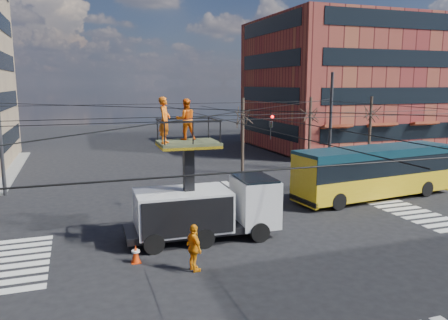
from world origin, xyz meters
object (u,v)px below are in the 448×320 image
worker_ground (194,248)px  flagger (315,190)px  utility_truck (206,194)px  city_bus (375,171)px  traffic_cone (136,254)px

worker_ground → flagger: (9.06, 6.47, 0.02)m
utility_truck → city_bus: bearing=18.1°
traffic_cone → city_bus: bearing=19.0°
city_bus → traffic_cone: (-15.54, -5.34, -1.35)m
traffic_cone → worker_ground: (2.01, -1.54, 0.56)m
city_bus → flagger: size_ratio=5.84×
traffic_cone → flagger: bearing=24.0°
traffic_cone → utility_truck: bearing=27.2°
flagger → traffic_cone: bearing=-83.2°
utility_truck → traffic_cone: (-3.48, -1.79, -1.73)m
city_bus → worker_ground: (-13.53, -6.88, -0.79)m
city_bus → traffic_cone: city_bus is taller
utility_truck → city_bus: (12.06, 3.56, -0.38)m
utility_truck → worker_ground: size_ratio=3.80×
traffic_cone → flagger: flagger is taller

